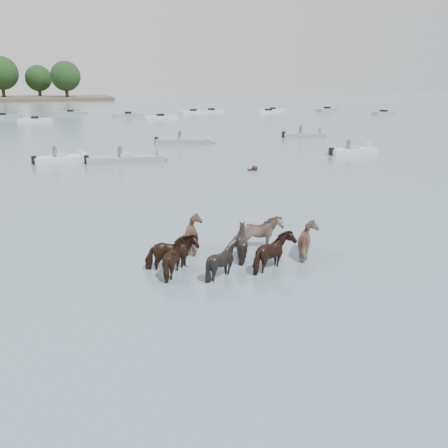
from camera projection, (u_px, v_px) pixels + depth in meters
name	position (u px, v px, depth m)	size (l,w,h in m)	color
ground	(224.00, 257.00, 18.17)	(400.00, 400.00, 0.00)	#4E6370
pony_herd	(233.00, 248.00, 17.61)	(6.60, 4.58, 1.51)	black
swimming_pony	(254.00, 169.00, 35.33)	(0.72, 0.44, 0.44)	black
motorboat_a	(70.00, 159.00, 38.93)	(4.67, 2.52, 1.92)	silver
motorboat_b	(136.00, 159.00, 38.86)	(6.46, 1.93, 1.92)	gray
motorboat_c	(192.00, 141.00, 49.78)	(6.08, 3.36, 1.92)	gray
motorboat_d	(359.00, 151.00, 43.07)	(4.80, 1.86, 1.92)	silver
motorboat_e	(310.00, 135.00, 55.44)	(5.22, 2.47, 1.92)	gray
distant_flotilla	(97.00, 115.00, 85.90)	(104.23, 28.24, 0.93)	silver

